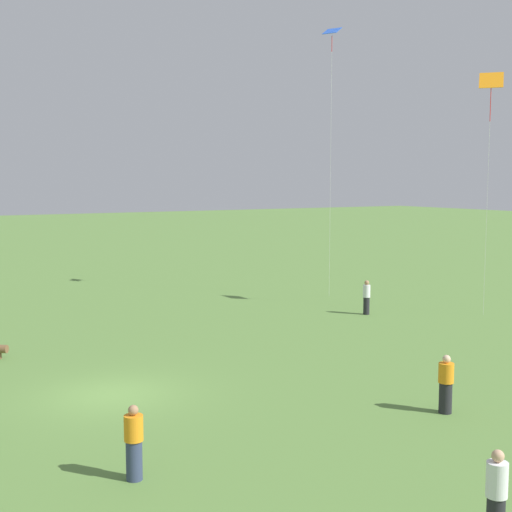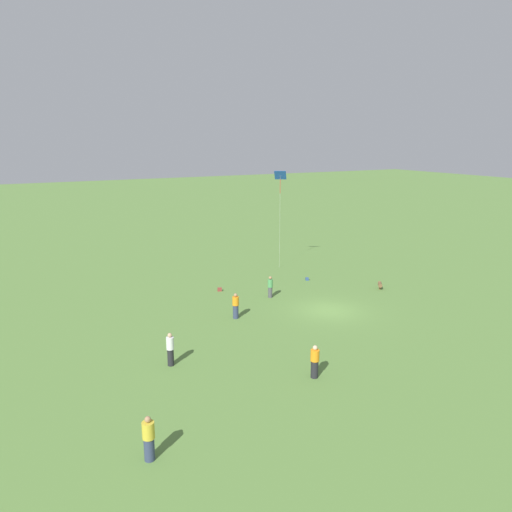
% 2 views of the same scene
% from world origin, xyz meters
% --- Properties ---
extents(ground_plane, '(240.00, 240.00, 0.00)m').
position_xyz_m(ground_plane, '(0.00, 0.00, 0.00)').
color(ground_plane, '#5B843D').
extents(person_0, '(0.60, 0.60, 1.74)m').
position_xyz_m(person_0, '(-7.85, 6.70, 0.85)').
color(person_0, '#232328').
rests_on(person_0, ground_plane).
extents(person_2, '(0.57, 0.57, 1.84)m').
position_xyz_m(person_2, '(-3.06, 12.69, 0.92)').
color(person_2, '#232328').
rests_on(person_2, ground_plane).
extents(person_4, '(0.45, 0.45, 1.75)m').
position_xyz_m(person_4, '(-15.72, -6.52, 0.88)').
color(person_4, '#232328').
rests_on(person_4, ground_plane).
extents(person_5, '(0.60, 0.60, 1.76)m').
position_xyz_m(person_5, '(1.74, 6.49, 0.86)').
color(person_5, '#333D5B').
rests_on(person_5, ground_plane).
extents(kite_1, '(1.36, 1.40, 12.13)m').
position_xyz_m(kite_1, '(-20.85, -3.48, 11.36)').
color(kite_1, orange).
rests_on(kite_1, ground_plane).
extents(kite_2, '(1.12, 1.16, 15.41)m').
position_xyz_m(kite_2, '(-17.38, -11.95, 14.41)').
color(kite_2, blue).
rests_on(kite_2, ground_plane).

